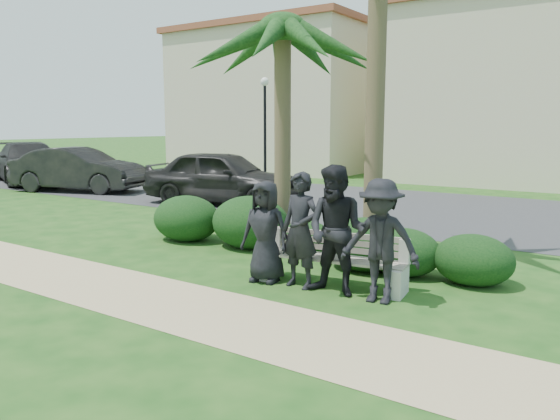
# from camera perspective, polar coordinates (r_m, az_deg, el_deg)

# --- Properties ---
(ground) EXTENTS (160.00, 160.00, 0.00)m
(ground) POSITION_cam_1_polar(r_m,az_deg,el_deg) (8.49, 0.30, -7.17)
(ground) COLOR #164513
(ground) RESTS_ON ground
(footpath) EXTENTS (30.00, 1.60, 0.01)m
(footpath) POSITION_cam_1_polar(r_m,az_deg,el_deg) (7.14, -7.94, -10.41)
(footpath) COLOR tan
(footpath) RESTS_ON ground
(asphalt_street) EXTENTS (160.00, 8.00, 0.01)m
(asphalt_street) POSITION_cam_1_polar(r_m,az_deg,el_deg) (15.63, 16.93, -0.13)
(asphalt_street) COLOR #2D2D30
(asphalt_street) RESTS_ON ground
(stucco_bldg_left) EXTENTS (10.40, 8.40, 7.30)m
(stucco_bldg_left) POSITION_cam_1_polar(r_m,az_deg,el_deg) (29.82, 0.53, 11.44)
(stucco_bldg_left) COLOR beige
(stucco_bldg_left) RESTS_ON ground
(stucco_bldg_right) EXTENTS (8.40, 8.40, 7.30)m
(stucco_bldg_right) POSITION_cam_1_polar(r_m,az_deg,el_deg) (25.41, 22.05, 11.24)
(stucco_bldg_right) COLOR beige
(stucco_bldg_right) RESTS_ON ground
(street_lamp) EXTENTS (0.36, 0.36, 4.29)m
(street_lamp) POSITION_cam_1_polar(r_m,az_deg,el_deg) (23.16, -1.59, 10.38)
(street_lamp) COLOR black
(street_lamp) RESTS_ON ground
(park_bench) EXTENTS (2.22, 0.78, 0.76)m
(park_bench) POSITION_cam_1_polar(r_m,az_deg,el_deg) (8.07, 5.56, -5.55)
(park_bench) COLOR #A49789
(park_bench) RESTS_ON ground
(man_a) EXTENTS (0.82, 0.61, 1.53)m
(man_a) POSITION_cam_1_polar(r_m,az_deg,el_deg) (8.18, -1.55, -2.27)
(man_a) COLOR black
(man_a) RESTS_ON ground
(man_b) EXTENTS (0.65, 0.45, 1.69)m
(man_b) POSITION_cam_1_polar(r_m,az_deg,el_deg) (7.87, 2.15, -2.13)
(man_b) COLOR black
(man_b) RESTS_ON ground
(man_c) EXTENTS (0.89, 0.70, 1.81)m
(man_c) POSITION_cam_1_polar(r_m,az_deg,el_deg) (7.55, 5.93, -2.17)
(man_c) COLOR black
(man_c) RESTS_ON ground
(man_d) EXTENTS (1.13, 0.73, 1.66)m
(man_d) POSITION_cam_1_polar(r_m,az_deg,el_deg) (7.31, 10.43, -3.25)
(man_d) COLOR black
(man_d) RESTS_ON ground
(hedge_a) EXTENTS (1.46, 1.20, 0.95)m
(hedge_a) POSITION_cam_1_polar(r_m,az_deg,el_deg) (11.34, -9.75, -0.74)
(hedge_a) COLOR black
(hedge_a) RESTS_ON ground
(hedge_b) EXTENTS (1.58, 1.31, 1.03)m
(hedge_b) POSITION_cam_1_polar(r_m,az_deg,el_deg) (10.53, -3.13, -1.14)
(hedge_b) COLOR black
(hedge_b) RESTS_ON ground
(hedge_c) EXTENTS (1.00, 0.83, 0.65)m
(hedge_c) POSITION_cam_1_polar(r_m,az_deg,el_deg) (9.89, 2.85, -2.91)
(hedge_c) COLOR black
(hedge_c) RESTS_ON ground
(hedge_d) EXTENTS (1.35, 1.12, 0.88)m
(hedge_d) POSITION_cam_1_polar(r_m,az_deg,el_deg) (9.03, 8.84, -3.41)
(hedge_d) COLOR black
(hedge_d) RESTS_ON ground
(hedge_e) EXTENTS (1.18, 0.97, 0.77)m
(hedge_e) POSITION_cam_1_polar(r_m,az_deg,el_deg) (8.83, 12.81, -4.18)
(hedge_e) COLOR black
(hedge_e) RESTS_ON ground
(hedge_f) EXTENTS (1.19, 0.98, 0.77)m
(hedge_f) POSITION_cam_1_polar(r_m,az_deg,el_deg) (8.61, 19.57, -4.80)
(hedge_f) COLOR black
(hedge_f) RESTS_ON ground
(palm_left) EXTENTS (3.00, 3.00, 5.05)m
(palm_left) POSITION_cam_1_polar(r_m,az_deg,el_deg) (10.76, 0.28, 18.28)
(palm_left) COLOR brown
(palm_left) RESTS_ON ground
(car_a) EXTENTS (5.03, 2.85, 1.61)m
(car_a) POSITION_cam_1_polar(r_m,az_deg,el_deg) (16.33, -6.00, 3.44)
(car_a) COLOR black
(car_a) RESTS_ON ground
(car_b) EXTENTS (4.97, 3.08, 1.55)m
(car_b) POSITION_cam_1_polar(r_m,az_deg,el_deg) (20.61, -20.31, 3.97)
(car_b) COLOR black
(car_b) RESTS_ON ground
(car_c) EXTENTS (6.06, 4.25, 1.63)m
(car_c) POSITION_cam_1_polar(r_m,az_deg,el_deg) (24.63, -24.69, 4.53)
(car_c) COLOR black
(car_c) RESTS_ON ground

